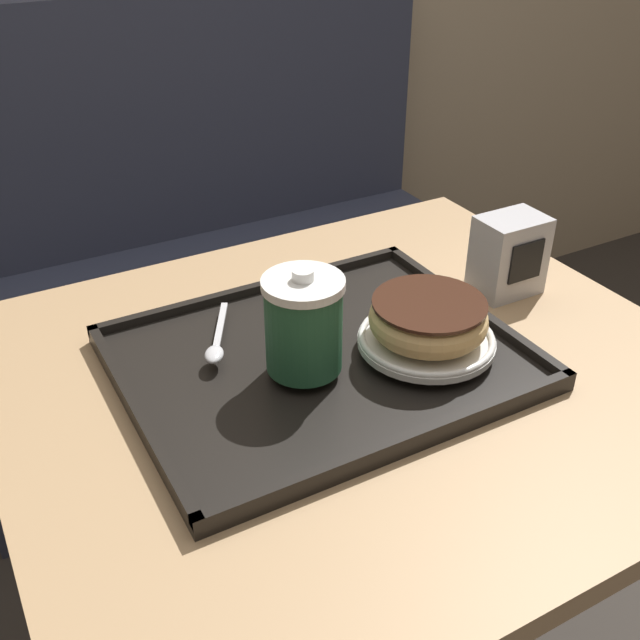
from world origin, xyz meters
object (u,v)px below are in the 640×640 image
Objects in this scene: coffee_cup_front at (305,324)px; donut_chocolate_glazed at (428,318)px; spoon at (216,346)px; napkin_dispenser at (509,255)px.

donut_chocolate_glazed is (0.15, -0.03, -0.02)m from coffee_cup_front.
spoon is 1.16× the size of napkin_dispenser.
coffee_cup_front reaches higher than donut_chocolate_glazed.
napkin_dispenser is at bearing 114.98° from spoon.
spoon is (-0.22, 0.11, -0.03)m from donut_chocolate_glazed.
coffee_cup_front is at bearing 169.22° from donut_chocolate_glazed.
spoon is (-0.08, 0.08, -0.05)m from coffee_cup_front.
coffee_cup_front is 0.35m from napkin_dispenser.
donut_chocolate_glazed is 0.22m from napkin_dispenser.
napkin_dispenser is (0.20, 0.09, -0.01)m from donut_chocolate_glazed.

